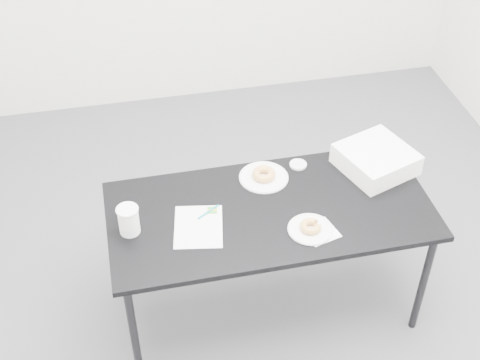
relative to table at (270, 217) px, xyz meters
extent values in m
plane|color=#47474C|center=(-0.13, 0.08, -0.64)|extent=(4.00, 4.00, 0.00)
cube|color=black|center=(0.00, 0.00, 0.04)|extent=(1.51, 0.71, 0.03)
cylinder|color=black|center=(-0.70, -0.30, -0.31)|extent=(0.04, 0.04, 0.66)
cylinder|color=black|center=(-0.70, 0.29, -0.31)|extent=(0.04, 0.04, 0.66)
cylinder|color=black|center=(0.70, -0.29, -0.31)|extent=(0.04, 0.04, 0.66)
cylinder|color=black|center=(0.70, 0.30, -0.31)|extent=(0.04, 0.04, 0.66)
cube|color=white|center=(-0.35, -0.05, 0.05)|extent=(0.26, 0.31, 0.00)
cube|color=green|center=(-0.27, 0.04, 0.06)|extent=(0.05, 0.05, 0.00)
cylinder|color=#0C7786|center=(-0.29, 0.03, 0.06)|extent=(0.11, 0.08, 0.01)
cube|color=white|center=(0.18, -0.19, 0.05)|extent=(0.17, 0.17, 0.00)
cylinder|color=white|center=(0.14, -0.17, 0.06)|extent=(0.20, 0.20, 0.01)
torus|color=#C0853C|center=(0.14, -0.17, 0.08)|extent=(0.11, 0.11, 0.03)
cylinder|color=white|center=(0.02, 0.22, 0.06)|extent=(0.24, 0.24, 0.01)
torus|color=#C0853C|center=(0.02, 0.22, 0.08)|extent=(0.14, 0.14, 0.04)
cylinder|color=white|center=(-0.65, -0.01, 0.12)|extent=(0.09, 0.09, 0.14)
cylinder|color=silver|center=(0.21, 0.28, 0.06)|extent=(0.09, 0.09, 0.01)
cube|color=white|center=(0.58, 0.18, 0.11)|extent=(0.41, 0.41, 0.11)
camera|label=1|loc=(-0.61, -2.19, 2.17)|focal=50.00mm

